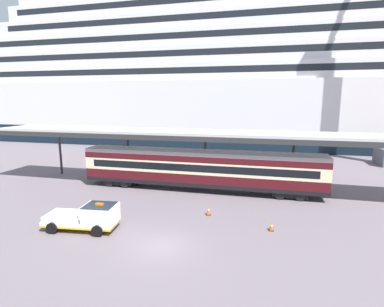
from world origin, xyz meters
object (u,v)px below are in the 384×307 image
train_carriage (200,168)px  traffic_cone_near (208,210)px  traffic_cone_mid (271,226)px  cruise_ship (253,74)px  service_truck (88,216)px

train_carriage → traffic_cone_near: 7.05m
traffic_cone_near → traffic_cone_mid: size_ratio=1.21×
traffic_cone_near → traffic_cone_mid: 5.23m
train_carriage → traffic_cone_mid: 11.01m
cruise_ship → service_truck: (-9.07, -48.24, -13.38)m
cruise_ship → service_truck: size_ratio=24.61×
service_truck → traffic_cone_mid: (12.79, 2.97, -0.67)m
train_carriage → service_truck: bearing=-117.2°
service_truck → cruise_ship: bearing=79.3°
cruise_ship → service_truck: bearing=-100.7°
service_truck → traffic_cone_near: 9.22m
traffic_cone_mid → service_truck: bearing=-166.9°
service_truck → traffic_cone_near: (7.87, 4.76, -0.60)m
cruise_ship → traffic_cone_near: (-1.20, -43.48, -13.99)m
cruise_ship → traffic_cone_mid: 47.54m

